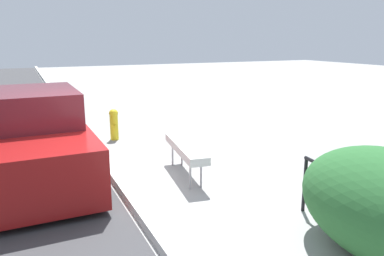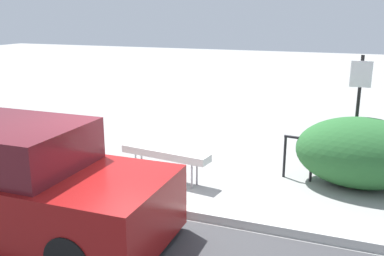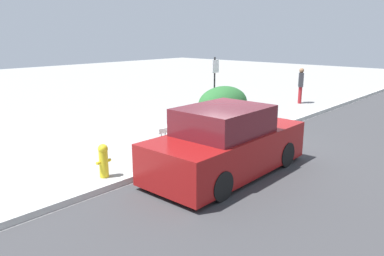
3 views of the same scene
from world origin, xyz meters
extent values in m
plane|color=gray|center=(0.00, 0.00, 0.00)|extent=(60.00, 60.00, 0.00)
cube|color=#B7B7B2|center=(0.00, 0.00, 0.07)|extent=(60.00, 0.20, 0.13)
cylinder|color=#99999E|center=(-0.93, 1.19, 0.23)|extent=(0.04, 0.04, 0.46)
cylinder|color=#99999E|center=(0.28, 1.03, 0.23)|extent=(0.04, 0.04, 0.46)
cylinder|color=#99999E|center=(-0.90, 1.38, 0.23)|extent=(0.04, 0.04, 0.46)
cylinder|color=#99999E|center=(0.30, 1.21, 0.23)|extent=(0.04, 0.04, 0.46)
cube|color=silver|center=(-0.31, 1.20, 0.53)|extent=(1.76, 0.58, 0.14)
cylinder|color=black|center=(1.70, 2.17, 0.40)|extent=(0.05, 0.05, 0.80)
cylinder|color=black|center=(2.20, 2.11, 0.40)|extent=(0.05, 0.05, 0.80)
cylinder|color=black|center=(1.95, 2.14, 0.80)|extent=(0.55, 0.11, 0.05)
cylinder|color=gold|center=(-3.37, 0.62, 0.30)|extent=(0.20, 0.20, 0.60)
sphere|color=gold|center=(-3.37, 0.62, 0.66)|extent=(0.22, 0.22, 0.22)
cylinder|color=gold|center=(-3.51, 0.62, 0.36)|extent=(0.08, 0.07, 0.07)
cylinder|color=gold|center=(-3.23, 0.62, 0.36)|extent=(0.08, 0.07, 0.07)
cylinder|color=black|center=(-0.04, -0.46, 0.30)|extent=(0.60, 0.19, 0.60)
cylinder|color=black|center=(-2.61, -0.48, 0.30)|extent=(0.60, 0.19, 0.60)
cube|color=maroon|center=(-1.32, -1.25, 0.54)|extent=(4.15, 1.75, 0.87)
cube|color=#59171F|center=(-1.48, -1.26, 1.26)|extent=(2.00, 1.56, 0.61)
camera|label=1|loc=(5.56, -1.38, 2.42)|focal=35.00mm
camera|label=2|loc=(2.82, -5.54, 3.00)|focal=40.00mm
camera|label=3|loc=(-7.88, -6.10, 3.10)|focal=35.00mm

